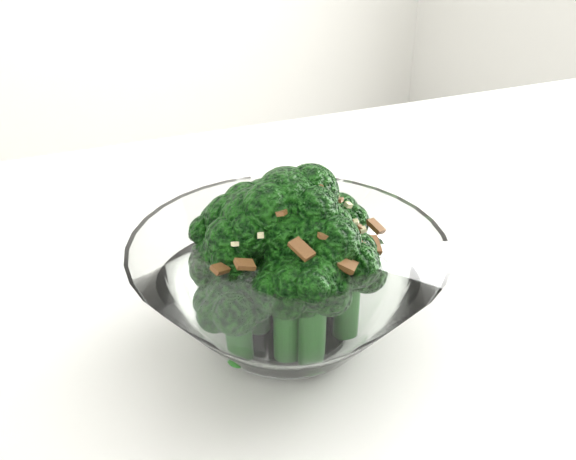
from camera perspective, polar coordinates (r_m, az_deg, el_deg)
table at (r=0.72m, az=11.00°, el=-5.70°), size 1.37×1.10×0.75m
broccoli_dish at (r=0.51m, az=-0.13°, el=-4.17°), size 0.25×0.25×0.15m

